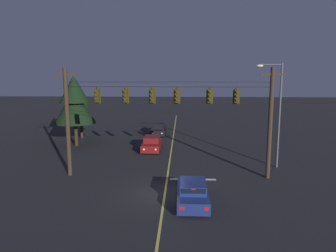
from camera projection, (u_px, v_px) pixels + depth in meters
ground_plane at (165, 194)px, 20.55m from camera, size 180.00×180.00×0.00m
lane_centre_stripe at (170, 156)px, 30.01m from camera, size 0.14×60.00×0.01m
stop_bar_paint at (193, 179)px, 23.42m from camera, size 3.40×0.36×0.01m
signal_span_assembly at (167, 121)px, 23.42m from camera, size 16.72×0.32×8.12m
traffic_light_leftmost at (97, 96)px, 23.33m from camera, size 0.48×0.41×1.22m
traffic_light_left_inner at (125, 96)px, 23.24m from camera, size 0.48×0.41×1.22m
traffic_light_centre at (152, 96)px, 23.15m from camera, size 0.48×0.41×1.22m
traffic_light_right_inner at (177, 96)px, 23.07m from camera, size 0.48×0.41×1.22m
traffic_light_rightmost at (210, 96)px, 22.97m from camera, size 0.48×0.41×1.22m
traffic_light_far_right at (237, 96)px, 22.88m from camera, size 0.48×0.41×1.22m
car_waiting_near_lane at (193, 193)px, 18.96m from camera, size 1.80×4.33×1.39m
car_oncoming_lead at (152, 144)px, 32.41m from camera, size 1.80×4.42×1.39m
car_oncoming_trailing at (158, 130)px, 40.66m from camera, size 1.80×4.42×1.39m
street_lamp_corner at (276, 106)px, 25.69m from camera, size 2.11×0.30×8.50m
tree_verge_near at (75, 102)px, 33.76m from camera, size 4.42×4.42×7.55m
tree_verge_far at (81, 107)px, 38.10m from camera, size 3.29×3.29×5.82m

